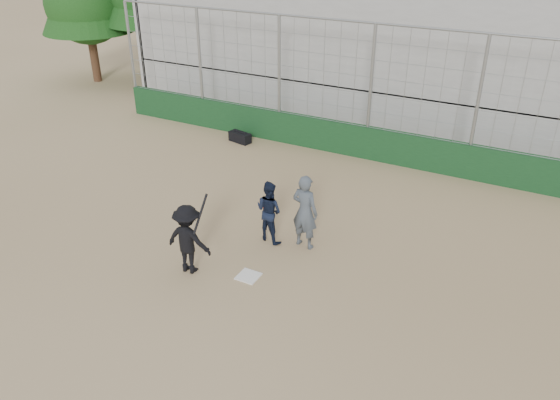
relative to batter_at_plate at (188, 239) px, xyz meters
The scene contains 8 objects.
ground 1.47m from the batter_at_plate, 16.82° to the left, with size 90.00×90.00×0.00m, color olive.
home_plate 1.47m from the batter_at_plate, 16.82° to the left, with size 0.44×0.44×0.02m, color white.
backstop 7.46m from the batter_at_plate, 80.73° to the left, with size 18.10×0.25×4.04m.
bleachers 12.56m from the batter_at_plate, 84.42° to the left, with size 20.25×6.70×6.98m.
batter_at_plate is the anchor object (origin of this frame).
catcher_crouched 2.05m from the batter_at_plate, 64.28° to the left, with size 0.85×0.74×1.03m.
umpire 2.62m from the batter_at_plate, 49.35° to the left, with size 0.64×0.42×1.58m, color #444D57.
equipment_bag 7.28m from the batter_at_plate, 113.40° to the left, with size 0.81×0.48×0.36m.
Camera 1 is at (4.92, -7.87, 6.74)m, focal length 35.00 mm.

